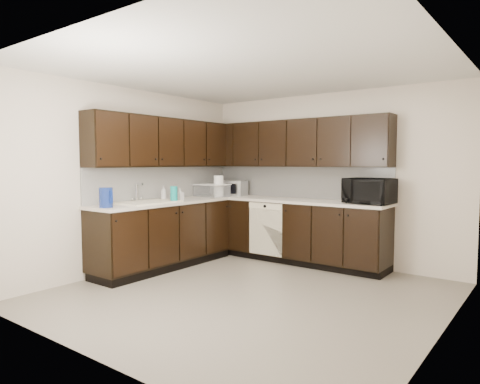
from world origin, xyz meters
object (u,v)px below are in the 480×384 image
toaster_oven (234,188)px  blue_pitcher (106,198)px  sink (147,207)px  storage_bin (212,190)px  microwave (369,191)px

toaster_oven → blue_pitcher: bearing=-103.9°
toaster_oven → sink: bearing=-106.8°
sink → storage_bin: 1.37m
microwave → storage_bin: (-2.45, -0.34, -0.07)m
storage_bin → microwave: bearing=7.8°
microwave → toaster_oven: bearing=-174.2°
toaster_oven → microwave: bearing=-12.0°
microwave → blue_pitcher: microwave is taller
microwave → blue_pitcher: 3.36m
sink → blue_pitcher: 0.71m
toaster_oven → storage_bin: (-0.17, -0.35, -0.03)m
sink → storage_bin: size_ratio=1.66×
storage_bin → blue_pitcher: bearing=-87.7°
sink → toaster_oven: 1.73m
blue_pitcher → microwave: bearing=57.5°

